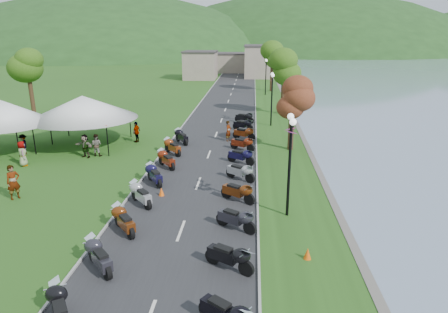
{
  "coord_description": "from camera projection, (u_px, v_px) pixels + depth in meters",
  "views": [
    {
      "loc": [
        3.16,
        -0.32,
        8.76
      ],
      "look_at": [
        1.46,
        23.46,
        1.3
      ],
      "focal_mm": 32.0,
      "sensor_mm": 36.0,
      "label": 1
    }
  ],
  "objects": [
    {
      "name": "road",
      "position": [
        221.0,
        120.0,
        41.21
      ],
      "size": [
        7.0,
        120.0,
        0.02
      ],
      "primitive_type": "cube",
      "color": "#2C2C2E",
      "rests_on": "ground"
    },
    {
      "name": "hills_backdrop",
      "position": [
        247.0,
        51.0,
        193.52
      ],
      "size": [
        360.0,
        120.0,
        76.0
      ],
      "primitive_type": null,
      "color": "#285621",
      "rests_on": "ground"
    },
    {
      "name": "far_building",
      "position": [
        229.0,
        63.0,
        83.44
      ],
      "size": [
        18.0,
        16.0,
        5.0
      ],
      "primitive_type": "cube",
      "color": "gray",
      "rests_on": "ground"
    },
    {
      "name": "moto_row_left",
      "position": [
        111.0,
        238.0,
        16.64
      ],
      "size": [
        2.6,
        35.84,
        1.1
      ],
      "primitive_type": null,
      "color": "#331411",
      "rests_on": "ground"
    },
    {
      "name": "moto_row_right",
      "position": [
        237.0,
        192.0,
        21.41
      ],
      "size": [
        2.6,
        41.37,
        1.1
      ],
      "primitive_type": null,
      "color": "#331411",
      "rests_on": "ground"
    },
    {
      "name": "vendor_tent_main",
      "position": [
        85.0,
        121.0,
        31.73
      ],
      "size": [
        5.58,
        5.58,
        4.0
      ],
      "primitive_type": null,
      "color": "white",
      "rests_on": "ground"
    },
    {
      "name": "vendor_tent_side",
      "position": [
        4.0,
        126.0,
        29.82
      ],
      "size": [
        4.62,
        4.62,
        4.0
      ],
      "primitive_type": null,
      "color": "white",
      "rests_on": "ground"
    },
    {
      "name": "tree_lakeside",
      "position": [
        292.0,
        109.0,
        30.11
      ],
      "size": [
        2.32,
        2.32,
        6.43
      ],
      "primitive_type": null,
      "color": "#3E7019",
      "rests_on": "ground"
    },
    {
      "name": "pedestrian_a",
      "position": [
        16.0,
        199.0,
        21.92
      ],
      "size": [
        0.85,
        0.87,
        1.94
      ],
      "primitive_type": "imported",
      "rotation": [
        0.0,
        0.0,
        0.88
      ],
      "color": "slate",
      "rests_on": "ground"
    },
    {
      "name": "pedestrian_b",
      "position": [
        97.0,
        156.0,
        29.52
      ],
      "size": [
        0.83,
        0.5,
        1.65
      ],
      "primitive_type": "imported",
      "rotation": [
        0.0,
        0.0,
        3.07
      ],
      "color": "slate",
      "rests_on": "ground"
    },
    {
      "name": "pedestrian_c",
      "position": [
        25.0,
        154.0,
        29.92
      ],
      "size": [
        0.85,
        1.05,
        1.52
      ],
      "primitive_type": "imported",
      "rotation": [
        0.0,
        0.0,
        5.24
      ],
      "color": "slate",
      "rests_on": "ground"
    }
  ]
}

